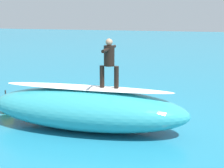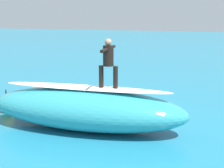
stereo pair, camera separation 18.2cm
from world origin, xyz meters
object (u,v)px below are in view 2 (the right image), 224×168
Objects in this scene: surfboard_riding at (108,89)px; surfer_paddling at (115,95)px; surfboard_paddling at (115,98)px; buoy_marker at (7,106)px; surfer_riding at (108,59)px.

surfboard_riding is 1.18× the size of surfer_paddling.
surfboard_paddling is 0.21m from surfer_paddling.
surfboard_riding is 5.03m from buoy_marker.
buoy_marker is at bearing -11.92° from surfboard_riding.
surfer_riding is at bearing 6.45° from surfboard_paddling.
surfer_riding is 5.01m from surfboard_paddling.
surfboard_riding reaches higher than buoy_marker.
surfboard_riding reaches higher than surfer_paddling.
surfboard_paddling is 2.48× the size of buoy_marker.
buoy_marker is (4.79, -0.86, -2.31)m from surfer_riding.
surfer_paddling is at bearing -180.00° from surfboard_paddling.
buoy_marker is at bearing -11.92° from surfer_riding.
surfer_paddling is at bearing -137.78° from buoy_marker.
surfboard_riding is 2.00× the size of buoy_marker.
surfer_riding is 5.39m from buoy_marker.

